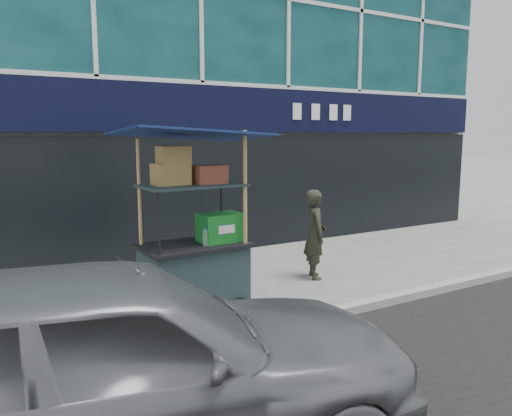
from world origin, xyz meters
TOP-DOWN VIEW (x-y plane):
  - ground at (0.00, 0.00)m, footprint 80.00×80.00m
  - curb at (0.00, -0.20)m, footprint 80.00×0.18m
  - vendor_cart at (-1.53, 0.83)m, footprint 1.91×1.38m
  - vendor_man at (0.91, 1.41)m, footprint 0.55×0.65m
  - parked_car at (-3.29, -1.69)m, footprint 4.88×2.72m

SIDE VIEW (x-z plane):
  - ground at x=0.00m, z-range 0.00..0.00m
  - curb at x=0.00m, z-range 0.00..0.12m
  - vendor_man at x=0.91m, z-range 0.00..1.51m
  - parked_car at x=-3.29m, z-range 0.00..1.57m
  - vendor_cart at x=-1.53m, z-range -0.38..2.15m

